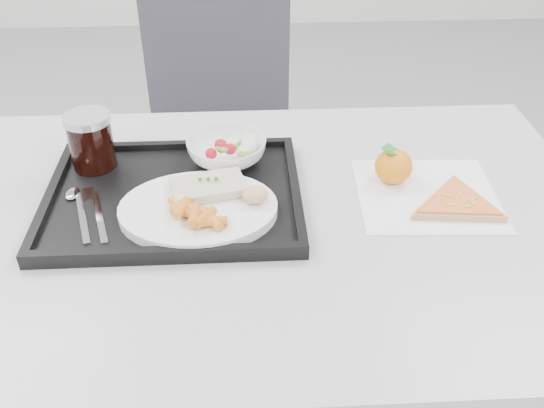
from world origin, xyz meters
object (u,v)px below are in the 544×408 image
Objects in this scene: table at (264,244)px; cola_glass at (91,140)px; chair at (220,126)px; pizza_slice at (457,203)px; salad_bowl at (227,151)px; tray at (174,197)px; dinner_plate at (198,210)px; tangerine at (394,166)px.

cola_glass is at bearing 154.20° from table.
chair reaches higher than pizza_slice.
chair is (-0.10, 0.73, -0.15)m from table.
table is at bearing -67.46° from salad_bowl.
tray is at bearing 163.37° from table.
cola_glass reaches higher than tray.
table is 0.15m from dinner_plate.
salad_bowl is (-0.06, 0.16, 0.11)m from table.
chair is 0.63m from salad_bowl.
salad_bowl is at bearing 48.94° from tray.
table is at bearing -16.63° from tray.
table is 0.28m from tangerine.
salad_bowl is at bearing 112.54° from table.
cola_glass reaches higher than table.
salad_bowl is (0.04, -0.57, 0.25)m from chair.
dinner_plate is (0.05, -0.06, 0.02)m from tray.
pizza_slice reaches higher than table.
tray is at bearing -174.39° from tangerine.
chair is at bearing 121.11° from pizza_slice.
tray is 2.96× the size of salad_bowl.
chair is 3.44× the size of dinner_plate.
tangerine is (0.56, -0.07, -0.04)m from cola_glass.
tray is 0.08m from dinner_plate.
table is 7.89× the size of salad_bowl.
chair is 0.68m from cola_glass.
tangerine is (0.24, 0.09, 0.10)m from table.
chair is 0.78m from dinner_plate.
salad_bowl is (0.05, 0.17, 0.01)m from dinner_plate.
chair is at bearing 93.56° from salad_bowl.
tangerine reaches higher than dinner_plate.
salad_bowl is at bearing 74.38° from dinner_plate.
chair is at bearing 69.45° from cola_glass.
tangerine reaches higher than table.
dinner_plate is (-0.11, -0.01, 0.09)m from table.
chair is 6.11× the size of salad_bowl.
salad_bowl reaches higher than tray.
table is at bearing -25.80° from cola_glass.
pizza_slice is at bearing -42.64° from tangerine.
table is 0.20m from salad_bowl.
table is 0.75m from chair.
table is 4.44× the size of dinner_plate.
chair reaches higher than cola_glass.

